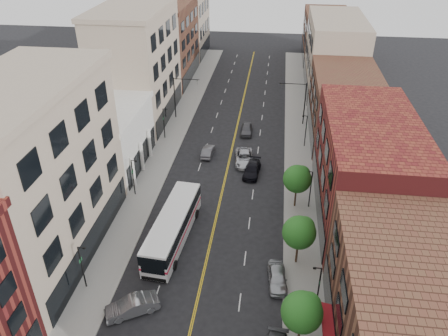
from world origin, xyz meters
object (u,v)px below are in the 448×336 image
at_px(car_lane_c, 247,129).
at_px(car_lane_b, 244,158).
at_px(car_parked_far, 277,277).
at_px(car_lane_a, 252,170).
at_px(city_bus, 173,226).
at_px(car_lane_behind, 208,151).
at_px(car_angle_b, 132,306).

bearing_deg(car_lane_c, car_lane_b, -88.24).
height_order(car_parked_far, car_lane_a, car_parked_far).
xyz_separation_m(car_lane_b, car_lane_c, (-0.43, 9.45, -0.03)).
bearing_deg(car_lane_a, city_bus, -112.03).
relative_size(city_bus, car_lane_behind, 3.24).
bearing_deg(car_angle_b, car_lane_a, 130.24).
distance_m(city_bus, car_lane_c, 28.11).
height_order(car_lane_a, car_lane_c, car_lane_c).
bearing_deg(car_lane_a, car_lane_behind, 151.80).
height_order(car_lane_b, car_lane_c, car_lane_b).
bearing_deg(car_lane_behind, city_bus, 89.85).
relative_size(city_bus, car_lane_b, 2.38).
xyz_separation_m(car_lane_behind, car_lane_a, (6.86, -4.50, 0.05)).
bearing_deg(car_angle_b, city_bus, 141.94).
relative_size(city_bus, car_angle_b, 2.74).
height_order(city_bus, car_lane_a, city_bus).
bearing_deg(car_lane_c, car_lane_a, -82.84).
xyz_separation_m(car_parked_far, car_lane_c, (-5.62, 32.58, -0.00)).
height_order(city_bus, car_parked_far, city_bus).
bearing_deg(car_lane_c, car_parked_far, -81.05).
bearing_deg(car_lane_b, car_lane_c, 86.39).
bearing_deg(car_lane_behind, car_angle_b, 87.83).
distance_m(car_lane_a, car_lane_c, 12.63).
xyz_separation_m(car_lane_a, car_lane_c, (-1.76, 12.50, 0.02)).
xyz_separation_m(city_bus, car_lane_c, (5.89, 27.45, -1.23)).
relative_size(car_lane_a, car_lane_b, 0.90).
relative_size(car_lane_behind, car_lane_b, 0.73).
xyz_separation_m(city_bus, car_lane_b, (6.32, 18.00, -1.20)).
bearing_deg(car_lane_a, car_lane_b, 118.61).
bearing_deg(car_lane_b, car_lane_behind, 159.12).
distance_m(car_angle_b, car_lane_behind, 29.93).
height_order(car_lane_behind, car_lane_a, car_lane_a).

